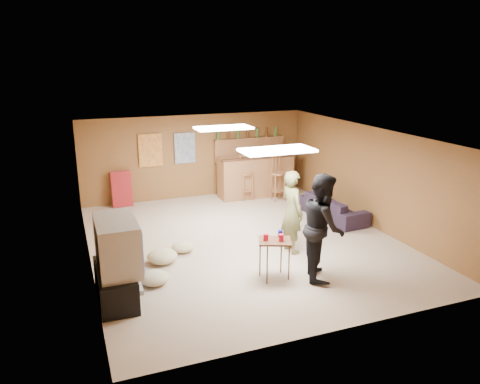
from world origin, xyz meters
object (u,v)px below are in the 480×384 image
object	(u,v)px
sofa	(333,207)
bar_counter	(255,176)
tv_body	(117,245)
tray_table	(274,259)
person_black	(323,227)
person_olive	(292,212)

from	to	relation	value
sofa	bar_counter	bearing A→B (deg)	17.60
tv_body	tray_table	bearing A→B (deg)	-5.14
sofa	tray_table	bearing A→B (deg)	126.61
bar_counter	person_black	xyz separation A→B (m)	(-0.84, -4.90, 0.36)
bar_counter	person_olive	bearing A→B (deg)	-102.32
bar_counter	sofa	xyz separation A→B (m)	(0.99, -2.36, -0.29)
tv_body	person_black	xyz separation A→B (m)	(3.31, -0.45, 0.01)
bar_counter	tv_body	bearing A→B (deg)	-133.00
bar_counter	person_black	distance (m)	4.98
tv_body	bar_counter	size ratio (longest dim) A/B	0.55
tv_body	person_olive	world-z (taller)	person_olive
bar_counter	tray_table	bearing A→B (deg)	-109.04
person_black	tray_table	world-z (taller)	person_black
tv_body	person_black	bearing A→B (deg)	-7.69
tray_table	sofa	bearing A→B (deg)	41.67
sofa	tv_body	bearing A→B (deg)	107.06
person_olive	sofa	bearing A→B (deg)	-58.19
tv_body	sofa	xyz separation A→B (m)	(5.14, 2.09, -0.64)
person_olive	tv_body	bearing A→B (deg)	96.57
bar_counter	person_olive	size ratio (longest dim) A/B	1.24
person_black	tv_body	bearing A→B (deg)	104.70
tv_body	sofa	size ratio (longest dim) A/B	0.61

